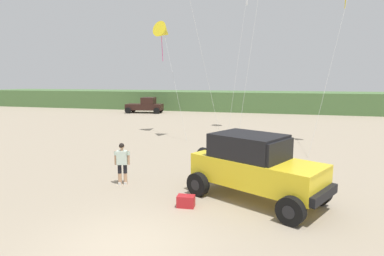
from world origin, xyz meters
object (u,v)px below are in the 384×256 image
Objects in this scene: kite_green_box at (164,32)px; cooler_box at (186,201)px; jeep at (255,166)px; distant_pickup at (145,106)px; person_watching at (122,161)px.

cooler_box is at bearing -66.73° from kite_green_box.
cooler_box is at bearing -148.15° from jeep.
jeep is 1.04× the size of distant_pickup.
distant_pickup is at bearing 120.93° from jeep.
kite_green_box reaches higher than cooler_box.
kite_green_box is at bearing -60.61° from distant_pickup.
jeep is at bearing -57.37° from kite_green_box.
person_watching is 0.35× the size of distant_pickup.
cooler_box is at bearing -26.06° from person_watching.
cooler_box is at bearing -63.53° from distant_pickup.
distant_pickup reaches higher than person_watching.
jeep is 0.59× the size of kite_green_box.
person_watching is at bearing 148.78° from cooler_box.
cooler_box is (-2.07, -1.29, -1.01)m from jeep.
kite_green_box is at bearing 103.06° from person_watching.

